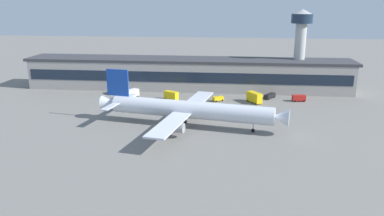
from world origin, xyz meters
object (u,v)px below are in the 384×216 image
at_px(catering_truck, 255,97).
at_px(crew_van, 299,98).
at_px(stair_truck, 171,95).
at_px(follow_me_car, 218,98).
at_px(control_tower, 300,41).
at_px(pushback_tractor, 111,92).
at_px(fuel_truck, 129,94).
at_px(airliner, 188,110).
at_px(belt_loader, 270,96).

distance_m(catering_truck, crew_van, 18.28).
bearing_deg(stair_truck, follow_me_car, 0.15).
bearing_deg(follow_me_car, catering_truck, -3.74).
relative_size(control_tower, follow_me_car, 7.56).
bearing_deg(pushback_tractor, crew_van, -2.93).
distance_m(fuel_truck, stair_truck, 17.65).
relative_size(follow_me_car, stair_truck, 0.74).
height_order(airliner, follow_me_car, airliner).
bearing_deg(belt_loader, fuel_truck, -174.54).
relative_size(catering_truck, pushback_tractor, 1.37).
height_order(fuel_truck, pushback_tractor, fuel_truck).
bearing_deg(pushback_tractor, airliner, -46.04).
distance_m(control_tower, catering_truck, 38.25).
bearing_deg(control_tower, belt_loader, -127.20).
xyz_separation_m(control_tower, follow_me_car, (-34.87, -24.75, -20.88)).
xyz_separation_m(control_tower, belt_loader, (-13.80, -18.18, -20.81)).
bearing_deg(control_tower, stair_truck, -155.35).
distance_m(catering_truck, stair_truck, 33.68).
height_order(fuel_truck, crew_van, fuel_truck).
xyz_separation_m(fuel_truck, pushback_tractor, (-9.84, 6.18, -0.83)).
xyz_separation_m(airliner, control_tower, (43.19, 57.27, 16.41)).
relative_size(airliner, follow_me_car, 13.17).
xyz_separation_m(fuel_truck, crew_van, (69.07, 2.13, -0.42)).
xyz_separation_m(airliner, pushback_tractor, (-38.31, 39.73, -4.51)).
bearing_deg(fuel_truck, follow_me_car, -1.62).
distance_m(control_tower, pushback_tractor, 85.95).
height_order(follow_me_car, pushback_tractor, follow_me_car).
bearing_deg(airliner, pushback_tractor, 133.96).
xyz_separation_m(airliner, fuel_truck, (-28.47, 33.55, -3.67)).
height_order(follow_me_car, stair_truck, stair_truck).
relative_size(catering_truck, follow_me_car, 1.58).
distance_m(fuel_truck, pushback_tractor, 11.65).
relative_size(belt_loader, pushback_tractor, 1.18).
bearing_deg(airliner, fuel_truck, 130.32).
relative_size(airliner, crew_van, 11.33).
height_order(pushback_tractor, stair_truck, stair_truck).
distance_m(control_tower, follow_me_car, 47.59).
bearing_deg(belt_loader, control_tower, 52.80).
relative_size(catering_truck, fuel_truck, 0.86).
relative_size(airliner, control_tower, 1.74).
xyz_separation_m(fuel_truck, belt_loader, (57.87, 5.53, -0.73)).
height_order(control_tower, belt_loader, control_tower).
bearing_deg(airliner, follow_me_car, 75.65).
xyz_separation_m(control_tower, catering_truck, (-20.38, -25.70, -19.67)).
bearing_deg(belt_loader, airliner, -126.94).
bearing_deg(airliner, catering_truck, 54.15).
bearing_deg(catering_truck, stair_truck, 178.47).
height_order(airliner, fuel_truck, airliner).
distance_m(follow_me_car, pushback_tractor, 47.19).
distance_m(airliner, crew_van, 54.21).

